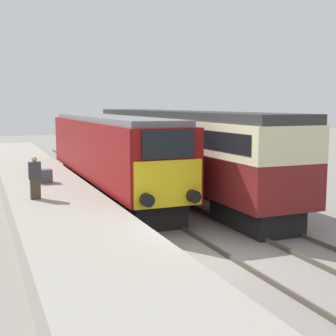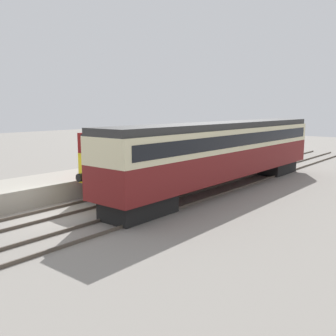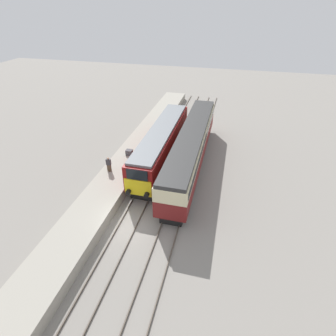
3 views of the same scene
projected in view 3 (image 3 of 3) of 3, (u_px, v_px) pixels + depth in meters
ground_plane at (127, 227)px, 21.41m from camera, size 120.00×120.00×0.00m
platform_left at (125, 165)px, 28.31m from camera, size 3.50×50.00×1.05m
rails_near_track at (146, 190)px, 25.44m from camera, size 1.51×60.00×0.14m
rails_far_track at (180, 195)px, 24.75m from camera, size 1.50×60.00×0.14m
locomotive at (162, 143)px, 29.11m from camera, size 2.70×16.37×3.94m
passenger_carriage at (191, 145)px, 27.91m from camera, size 2.75×19.78×4.18m
person_on_platform at (109, 164)px, 26.04m from camera, size 0.44×0.26×1.58m
luggage_crate at (129, 152)px, 29.05m from camera, size 0.70×0.56×0.60m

